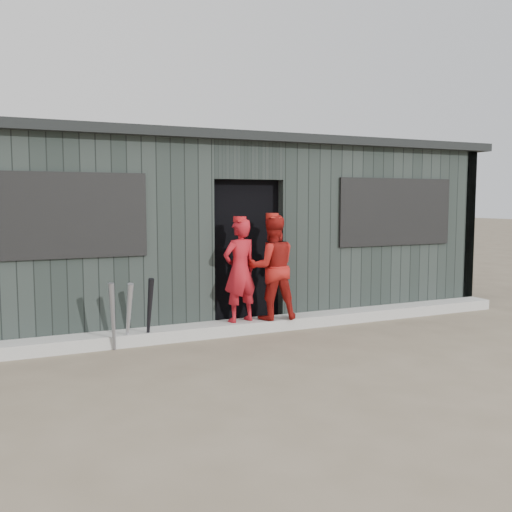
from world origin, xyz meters
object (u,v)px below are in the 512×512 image
player_red_right (272,267)px  dugout (211,228)px  bat_mid (113,317)px  player_grey_back (251,277)px  bat_left (129,315)px  bat_right (149,312)px  player_red_left (240,270)px

player_red_right → dugout: (-0.23, 1.72, 0.45)m
bat_mid → player_grey_back: 2.28m
player_grey_back → player_red_right: bearing=103.7°
bat_left → player_red_right: size_ratio=0.58×
bat_left → bat_right: (0.25, 0.00, 0.02)m
bat_mid → bat_left: bearing=19.2°
player_red_right → player_red_left: bearing=5.7°
bat_left → bat_right: bat_right is taller
bat_mid → dugout: size_ratio=0.10×
player_grey_back → dugout: bearing=-69.1°
bat_right → dugout: (1.47, 1.88, 0.87)m
bat_left → player_red_right: 2.00m
bat_right → bat_mid: bearing=-170.8°
player_red_left → player_red_right: size_ratio=0.97×
player_red_left → player_grey_back: size_ratio=1.05×
bat_right → player_grey_back: bearing=25.3°
player_red_left → player_red_right: bearing=164.3°
bat_mid → dugout: dugout is taller
bat_left → bat_right: bearing=0.9°
bat_left → bat_right: size_ratio=0.96×
player_red_right → bat_left: bearing=14.3°
player_red_right → player_grey_back: bearing=-77.6°
bat_mid → bat_right: bearing=9.2°
bat_mid → player_red_right: (2.13, 0.23, 0.44)m
player_red_right → player_grey_back: player_red_right is taller
bat_mid → bat_right: bat_right is taller
bat_mid → player_grey_back: bearing=22.2°
bat_mid → bat_right: (0.44, 0.07, 0.01)m
bat_left → player_grey_back: size_ratio=0.63×
player_grey_back → dugout: (-0.20, 1.09, 0.65)m
bat_mid → dugout: 2.86m
bat_left → dugout: 2.70m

